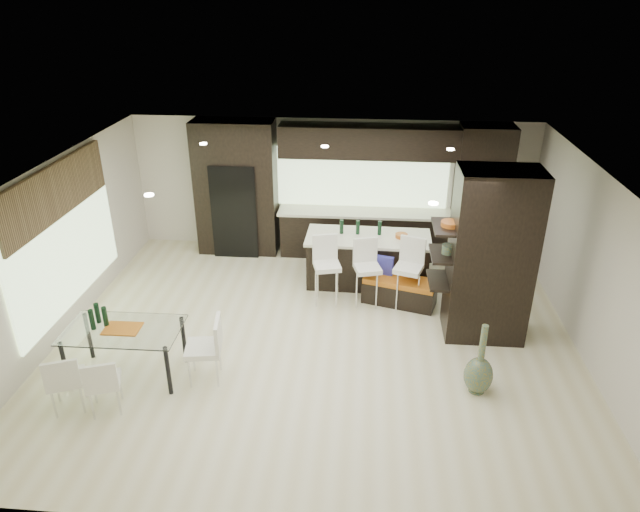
# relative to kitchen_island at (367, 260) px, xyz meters

# --- Properties ---
(ground) EXTENTS (8.00, 8.00, 0.00)m
(ground) POSITION_rel_kitchen_island_xyz_m (-0.76, -1.93, -0.47)
(ground) COLOR beige
(ground) RESTS_ON ground
(back_wall) EXTENTS (8.00, 0.02, 2.70)m
(back_wall) POSITION_rel_kitchen_island_xyz_m (-0.76, 1.57, 0.88)
(back_wall) COLOR beige
(back_wall) RESTS_ON ground
(left_wall) EXTENTS (0.02, 7.00, 2.70)m
(left_wall) POSITION_rel_kitchen_island_xyz_m (-4.76, -1.93, 0.88)
(left_wall) COLOR beige
(left_wall) RESTS_ON ground
(right_wall) EXTENTS (0.02, 7.00, 2.70)m
(right_wall) POSITION_rel_kitchen_island_xyz_m (3.24, -1.93, 0.88)
(right_wall) COLOR beige
(right_wall) RESTS_ON ground
(ceiling) EXTENTS (8.00, 7.00, 0.02)m
(ceiling) POSITION_rel_kitchen_island_xyz_m (-0.76, -1.93, 2.23)
(ceiling) COLOR white
(ceiling) RESTS_ON ground
(window_left) EXTENTS (0.04, 3.20, 1.90)m
(window_left) POSITION_rel_kitchen_island_xyz_m (-4.72, -1.73, 0.88)
(window_left) COLOR #B2D199
(window_left) RESTS_ON left_wall
(window_back) EXTENTS (3.40, 0.04, 1.20)m
(window_back) POSITION_rel_kitchen_island_xyz_m (-0.16, 1.53, 1.08)
(window_back) COLOR #B2D199
(window_back) RESTS_ON back_wall
(stone_accent) EXTENTS (0.08, 3.00, 0.80)m
(stone_accent) POSITION_rel_kitchen_island_xyz_m (-4.69, -1.73, 1.78)
(stone_accent) COLOR brown
(stone_accent) RESTS_ON left_wall
(ceiling_spots) EXTENTS (4.00, 3.00, 0.02)m
(ceiling_spots) POSITION_rel_kitchen_island_xyz_m (-0.76, -1.68, 2.21)
(ceiling_spots) COLOR white
(ceiling_spots) RESTS_ON ceiling
(back_cabinetry) EXTENTS (6.80, 0.68, 2.70)m
(back_cabinetry) POSITION_rel_kitchen_island_xyz_m (-0.26, 1.24, 0.88)
(back_cabinetry) COLOR black
(back_cabinetry) RESTS_ON ground
(refrigerator) EXTENTS (0.90, 0.68, 1.90)m
(refrigerator) POSITION_rel_kitchen_island_xyz_m (-2.66, 1.19, 0.48)
(refrigerator) COLOR black
(refrigerator) RESTS_ON ground
(partition_column) EXTENTS (1.20, 0.80, 2.70)m
(partition_column) POSITION_rel_kitchen_island_xyz_m (1.84, -1.53, 0.88)
(partition_column) COLOR black
(partition_column) RESTS_ON ground
(kitchen_island) EXTENTS (2.26, 1.01, 0.93)m
(kitchen_island) POSITION_rel_kitchen_island_xyz_m (0.00, 0.00, 0.00)
(kitchen_island) COLOR black
(kitchen_island) RESTS_ON ground
(stool_left) EXTENTS (0.53, 0.53, 0.98)m
(stool_left) POSITION_rel_kitchen_island_xyz_m (-0.69, -0.80, 0.02)
(stool_left) COLOR white
(stool_left) RESTS_ON ground
(stool_mid) EXTENTS (0.51, 0.51, 0.95)m
(stool_mid) POSITION_rel_kitchen_island_xyz_m (0.00, -0.79, 0.01)
(stool_mid) COLOR white
(stool_mid) RESTS_ON ground
(stool_right) EXTENTS (0.55, 0.55, 0.99)m
(stool_right) POSITION_rel_kitchen_island_xyz_m (0.69, -0.80, 0.03)
(stool_right) COLOR white
(stool_right) RESTS_ON ground
(bench) EXTENTS (1.32, 0.80, 0.48)m
(bench) POSITION_rel_kitchen_island_xyz_m (0.57, -0.72, -0.23)
(bench) COLOR black
(bench) RESTS_ON ground
(floor_vase) EXTENTS (0.47, 0.47, 1.06)m
(floor_vase) POSITION_rel_kitchen_island_xyz_m (1.54, -3.03, 0.06)
(floor_vase) COLOR #4E5E42
(floor_vase) RESTS_ON ground
(dining_table) EXTENTS (1.60, 0.91, 0.76)m
(dining_table) POSITION_rel_kitchen_island_xyz_m (-3.34, -3.08, -0.09)
(dining_table) COLOR white
(dining_table) RESTS_ON ground
(chair_near) EXTENTS (0.53, 0.53, 0.77)m
(chair_near) POSITION_rel_kitchen_island_xyz_m (-3.34, -3.81, -0.08)
(chair_near) COLOR white
(chair_near) RESTS_ON ground
(chair_far) EXTENTS (0.56, 0.56, 0.80)m
(chair_far) POSITION_rel_kitchen_island_xyz_m (-3.84, -3.82, -0.07)
(chair_far) COLOR white
(chair_far) RESTS_ON ground
(chair_end) EXTENTS (0.55, 0.55, 0.89)m
(chair_end) POSITION_rel_kitchen_island_xyz_m (-2.23, -3.08, -0.02)
(chair_end) COLOR white
(chair_end) RESTS_ON ground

